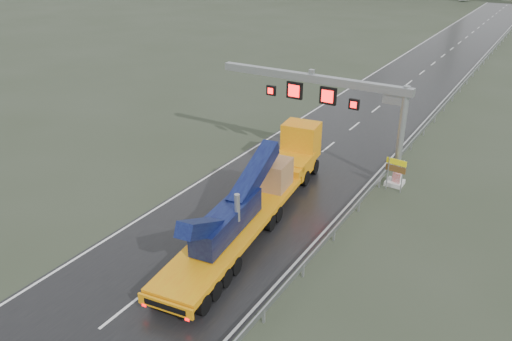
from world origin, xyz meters
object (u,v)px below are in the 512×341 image
Objects in this scene: striped_barrier at (397,179)px; sign_gantry at (337,98)px; exit_sign_pair at (396,169)px; heavy_haul_truck at (264,186)px.

sign_gantry is at bearing -168.45° from striped_barrier.
sign_gantry is 6.42m from exit_sign_pair.
heavy_haul_truck is 9.46m from exit_sign_pair.
striped_barrier is at bearing 96.99° from exit_sign_pair.
exit_sign_pair is (5.00, -0.99, -3.91)m from sign_gantry.
sign_gantry is at bearing 174.93° from exit_sign_pair.
exit_sign_pair reaches higher than striped_barrier.
heavy_haul_truck is 7.97× the size of exit_sign_pair.
sign_gantry reaches higher than heavy_haul_truck.
exit_sign_pair is (6.25, 7.10, -0.05)m from heavy_haul_truck.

